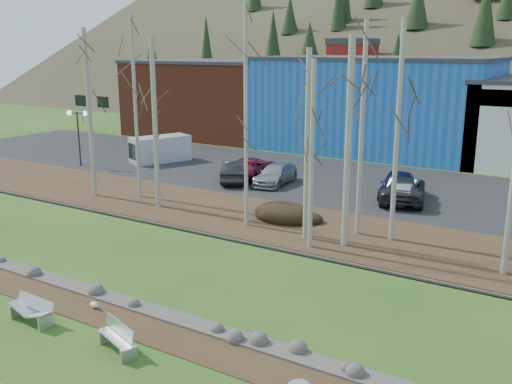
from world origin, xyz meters
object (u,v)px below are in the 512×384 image
Objects in this scene: seagull at (94,305)px; car_1 at (251,167)px; car_2 at (275,174)px; street_lamp at (78,123)px; car_0 at (235,171)px; bench_intact at (118,337)px; car_4 at (404,189)px; van_grey at (158,149)px; bench_damaged at (33,310)px; car_5 at (403,189)px; car_3 at (397,184)px.

car_1 is at bearing 123.38° from seagull.
seagull is at bearing -84.84° from car_2.
street_lamp is at bearing 9.11° from car_1.
street_lamp is 13.57m from car_0.
car_4 is (2.05, 21.58, 0.42)m from bench_intact.
van_grey reaches higher than car_1.
car_0 is at bearing 107.74° from bench_damaged.
car_3 is at bearing -63.74° from car_5.
van_grey is at bearing 167.43° from car_3.
bench_damaged is 21.57m from car_2.
car_0 is (13.18, 1.88, -2.63)m from street_lamp.
seagull is 0.10× the size of car_3.
car_3 is (5.21, 22.40, 0.49)m from bench_damaged.
car_0 is 1.78m from car_1.
car_2 is (-6.65, 21.23, 0.36)m from bench_intact.
car_0 reaches higher than seagull.
car_5 is (11.41, 1.12, 0.01)m from car_0.
car_0 is 10.92m from car_3.
car_5 is at bearing 103.18° from bench_intact.
van_grey is (4.07, 4.41, -2.34)m from street_lamp.
car_2 is 8.08m from car_3.
bench_damaged is 0.38× the size of van_grey.
car_2 is at bearing 153.54° from car_1.
street_lamp is 0.97× the size of car_0.
car_4 is 20.59m from van_grey.
car_0 is at bearing 133.27° from bench_intact.
seagull is at bearing 80.85° from car_0.
car_3 is (23.94, 3.74, -2.60)m from street_lamp.
street_lamp reaches higher than car_0.
car_0 is 11.50m from car_4.
car_0 reaches higher than car_1.
car_0 is at bearing -168.96° from car_2.
bench_intact is 22.29m from car_3.
car_3 is at bearing 105.01° from bench_intact.
seagull is 0.09× the size of car_1.
car_3 is 19.88m from van_grey.
car_1 is 1.13× the size of car_3.
car_5 is 20.56m from van_grey.
bench_damaged is at bearing 97.27° from car_1.
van_grey is (-20.51, 1.41, 0.28)m from car_5.
bench_damaged is 0.44× the size of street_lamp.
van_grey reaches higher than bench_damaged.
seagull is 20.49m from car_5.
car_1 is 2.67m from car_2.
street_lamp is 16.38m from car_2.
bench_intact is at bearing -13.63° from seagull.
street_lamp is at bearing 155.66° from seagull.
bench_damaged is 0.36× the size of car_5.
car_4 is (0.68, -0.67, -0.05)m from car_3.
van_grey reaches higher than car_4.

